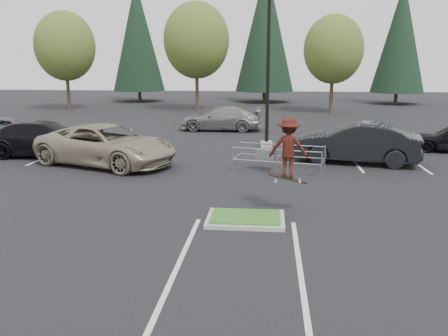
# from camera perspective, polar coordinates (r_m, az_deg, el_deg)

# --- Properties ---
(ground) EXTENTS (120.00, 120.00, 0.00)m
(ground) POSITION_cam_1_polar(r_m,az_deg,el_deg) (13.58, 2.60, -6.42)
(ground) COLOR black
(ground) RESTS_ON ground
(grass_median) EXTENTS (2.20, 1.60, 0.16)m
(grass_median) POSITION_cam_1_polar(r_m,az_deg,el_deg) (13.55, 2.61, -6.11)
(grass_median) COLOR #98968D
(grass_median) RESTS_ON ground
(stall_lines) EXTENTS (22.62, 17.60, 0.01)m
(stall_lines) POSITION_cam_1_polar(r_m,az_deg,el_deg) (19.46, -0.48, -0.48)
(stall_lines) COLOR silver
(stall_lines) RESTS_ON ground
(light_pole) EXTENTS (0.70, 0.60, 10.12)m
(light_pole) POSITION_cam_1_polar(r_m,az_deg,el_deg) (24.81, 5.34, 12.93)
(light_pole) COLOR #98968D
(light_pole) RESTS_ON ground
(decid_a) EXTENTS (5.44, 5.44, 8.91)m
(decid_a) POSITION_cam_1_polar(r_m,az_deg,el_deg) (46.73, -18.56, 13.49)
(decid_a) COLOR #38281C
(decid_a) RESTS_ON ground
(decid_b) EXTENTS (5.89, 5.89, 9.64)m
(decid_b) POSITION_cam_1_polar(r_m,az_deg,el_deg) (43.88, -3.34, 14.80)
(decid_b) COLOR #38281C
(decid_b) RESTS_ON ground
(decid_c) EXTENTS (5.12, 5.12, 8.38)m
(decid_c) POSITION_cam_1_polar(r_m,az_deg,el_deg) (42.99, 13.01, 13.50)
(decid_c) COLOR #38281C
(decid_c) RESTS_ON ground
(conif_a) EXTENTS (5.72, 5.72, 13.00)m
(conif_a) POSITION_cam_1_polar(r_m,az_deg,el_deg) (54.86, -10.37, 15.31)
(conif_a) COLOR #38281C
(conif_a) RESTS_ON ground
(conif_b) EXTENTS (6.38, 6.38, 14.50)m
(conif_b) POSITION_cam_1_polar(r_m,az_deg,el_deg) (53.43, 4.99, 16.34)
(conif_b) COLOR #38281C
(conif_b) RESTS_ON ground
(conif_c) EXTENTS (5.50, 5.50, 12.50)m
(conif_c) POSITION_cam_1_polar(r_m,az_deg,el_deg) (54.05, 20.47, 14.51)
(conif_c) COLOR #38281C
(conif_c) RESTS_ON ground
(cart_corral) EXTENTS (3.85, 2.02, 1.04)m
(cart_corral) POSITION_cam_1_polar(r_m,az_deg,el_deg) (19.76, 5.44, 1.60)
(cart_corral) COLOR #97999F
(cart_corral) RESTS_ON ground
(skateboarder) EXTENTS (1.22, 0.81, 1.97)m
(skateboarder) POSITION_cam_1_polar(r_m,az_deg,el_deg) (14.05, 7.79, 2.40)
(skateboarder) COLOR black
(skateboarder) RESTS_ON ground
(car_l_tan) EXTENTS (6.97, 5.01, 1.76)m
(car_l_tan) POSITION_cam_1_polar(r_m,az_deg,el_deg) (21.35, -14.09, 2.73)
(car_l_tan) COLOR gray
(car_l_tan) RESTS_ON ground
(car_l_black) EXTENTS (5.83, 2.56, 1.67)m
(car_l_black) POSITION_cam_1_polar(r_m,az_deg,el_deg) (24.18, -20.68, 3.31)
(car_l_black) COLOR black
(car_l_black) RESTS_ON ground
(car_l_grey) EXTENTS (4.96, 2.98, 1.58)m
(car_l_grey) POSITION_cam_1_polar(r_m,az_deg,el_deg) (28.35, -24.52, 4.17)
(car_l_grey) COLOR #52565A
(car_l_grey) RESTS_ON ground
(car_r_charc) EXTENTS (5.74, 3.04, 1.80)m
(car_r_charc) POSITION_cam_1_polar(r_m,az_deg,el_deg) (21.88, 15.64, 2.92)
(car_r_charc) COLOR black
(car_r_charc) RESTS_ON ground
(car_far_silver) EXTENTS (5.39, 2.34, 1.54)m
(car_far_silver) POSITION_cam_1_polar(r_m,az_deg,el_deg) (31.19, -0.35, 5.97)
(car_far_silver) COLOR gray
(car_far_silver) RESTS_ON ground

